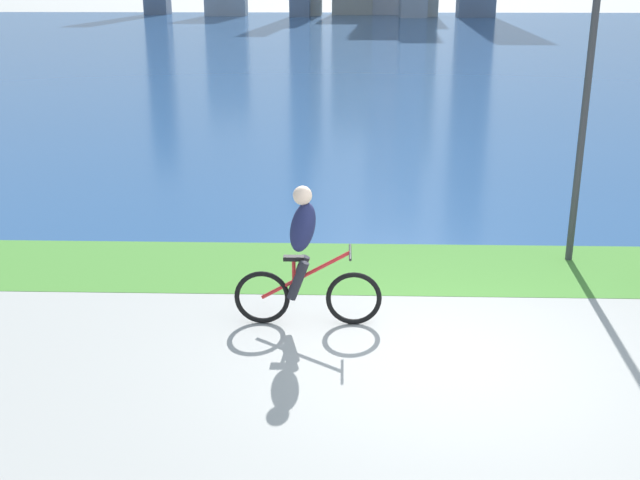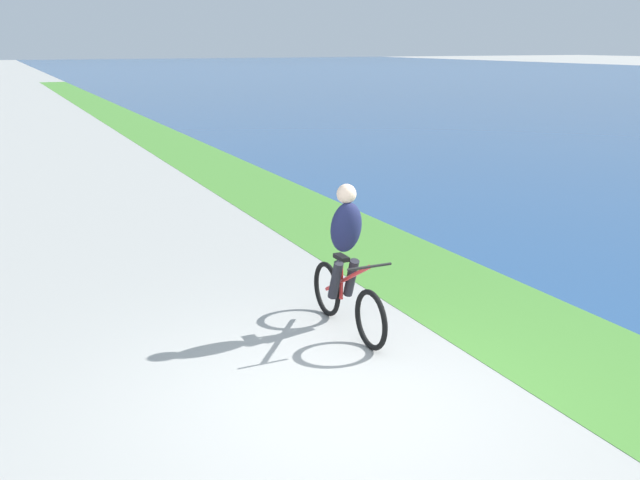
# 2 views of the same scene
# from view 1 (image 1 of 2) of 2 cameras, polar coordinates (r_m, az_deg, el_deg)

# --- Properties ---
(ground_plane) EXTENTS (300.00, 300.00, 0.00)m
(ground_plane) POSITION_cam_1_polar(r_m,az_deg,el_deg) (8.66, 8.74, -8.56)
(ground_plane) COLOR #9E9E99
(grass_strip_bayside) EXTENTS (120.00, 2.07, 0.01)m
(grass_strip_bayside) POSITION_cam_1_polar(r_m,az_deg,el_deg) (11.16, 7.14, -2.05)
(grass_strip_bayside) COLOR #478433
(grass_strip_bayside) RESTS_ON ground
(bay_water_surface) EXTENTS (300.00, 82.25, 0.00)m
(bay_water_surface) POSITION_cam_1_polar(r_m,az_deg,el_deg) (52.71, 3.02, 14.48)
(bay_water_surface) COLOR navy
(bay_water_surface) RESTS_ON ground
(cyclist_lead) EXTENTS (1.75, 0.52, 1.70)m
(cyclist_lead) POSITION_cam_1_polar(r_m,az_deg,el_deg) (9.04, -1.15, -1.31)
(cyclist_lead) COLOR black
(cyclist_lead) RESTS_ON ground
(lamppost_tall) EXTENTS (0.28, 0.28, 4.43)m
(lamppost_tall) POSITION_cam_1_polar(r_m,az_deg,el_deg) (11.37, 19.23, 12.23)
(lamppost_tall) COLOR #38383D
(lamppost_tall) RESTS_ON ground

